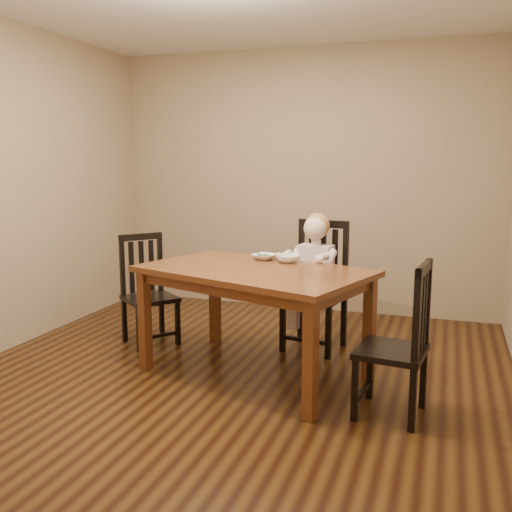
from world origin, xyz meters
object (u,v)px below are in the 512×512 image
(chair_child, at_px, (317,288))
(chair_left, at_px, (148,291))
(toddler, at_px, (315,270))
(bowl_veg, at_px, (288,259))
(bowl_peas, at_px, (264,257))
(dining_table, at_px, (254,281))
(chair_right, at_px, (400,344))

(chair_child, relative_size, chair_left, 1.14)
(toddler, xyz_separation_m, bowl_veg, (-0.12, -0.40, 0.15))
(bowl_veg, bearing_deg, chair_child, 74.61)
(chair_child, bearing_deg, toddler, 90.00)
(toddler, height_order, bowl_peas, toddler)
(bowl_peas, height_order, bowl_veg, bowl_veg)
(chair_child, distance_m, bowl_peas, 0.61)
(dining_table, xyz_separation_m, chair_left, (-1.12, 0.42, -0.26))
(chair_child, bearing_deg, dining_table, 77.46)
(toddler, bearing_deg, chair_left, 20.19)
(chair_right, distance_m, bowl_veg, 1.19)
(bowl_peas, bearing_deg, dining_table, -83.31)
(chair_left, bearing_deg, chair_right, 107.74)
(dining_table, xyz_separation_m, chair_right, (1.07, -0.38, -0.24))
(dining_table, height_order, bowl_veg, bowl_veg)
(chair_child, bearing_deg, bowl_peas, 58.30)
(dining_table, height_order, bowl_peas, bowl_peas)
(dining_table, bearing_deg, bowl_veg, 60.96)
(chair_child, relative_size, bowl_peas, 5.97)
(bowl_veg, bearing_deg, chair_right, -37.07)
(chair_child, bearing_deg, bowl_veg, 83.24)
(chair_child, xyz_separation_m, toddler, (-0.01, -0.05, 0.16))
(dining_table, relative_size, bowl_peas, 10.14)
(chair_left, relative_size, bowl_veg, 5.13)
(bowl_veg, bearing_deg, chair_left, 174.87)
(chair_right, xyz_separation_m, bowl_veg, (-0.90, 0.68, 0.36))
(chair_right, bearing_deg, bowl_veg, 59.91)
(chair_child, height_order, chair_right, chair_child)
(chair_child, distance_m, chair_left, 1.46)
(bowl_peas, bearing_deg, bowl_veg, -15.55)
(chair_child, distance_m, toddler, 0.17)
(toddler, bearing_deg, chair_right, 134.50)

